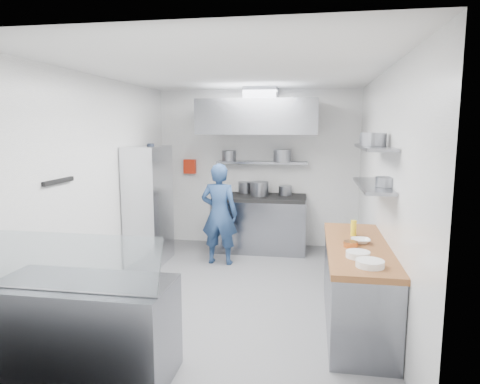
% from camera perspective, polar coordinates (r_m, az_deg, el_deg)
% --- Properties ---
extents(floor, '(5.00, 5.00, 0.00)m').
position_cam_1_polar(floor, '(5.68, -1.04, -13.50)').
color(floor, '#58585A').
rests_on(floor, ground).
extents(ceiling, '(5.00, 5.00, 0.00)m').
position_cam_1_polar(ceiling, '(5.30, -1.12, 15.81)').
color(ceiling, silver).
rests_on(ceiling, wall_back).
extents(wall_back, '(3.60, 2.80, 0.02)m').
position_cam_1_polar(wall_back, '(7.76, 2.34, 3.18)').
color(wall_back, white).
rests_on(wall_back, floor).
extents(wall_front, '(3.60, 2.80, 0.02)m').
position_cam_1_polar(wall_front, '(2.93, -10.20, -6.11)').
color(wall_front, white).
rests_on(wall_front, floor).
extents(wall_left, '(2.80, 5.00, 0.02)m').
position_cam_1_polar(wall_left, '(5.91, -18.50, 1.01)').
color(wall_left, white).
rests_on(wall_left, floor).
extents(wall_right, '(2.80, 5.00, 0.02)m').
position_cam_1_polar(wall_right, '(5.28, 18.48, 0.15)').
color(wall_right, white).
rests_on(wall_right, floor).
extents(gas_range, '(1.60, 0.80, 0.90)m').
position_cam_1_polar(gas_range, '(7.51, 2.67, -4.36)').
color(gas_range, gray).
rests_on(gas_range, floor).
extents(cooktop, '(1.57, 0.78, 0.06)m').
position_cam_1_polar(cooktop, '(7.42, 2.69, -0.74)').
color(cooktop, black).
rests_on(cooktop, gas_range).
extents(stock_pot_left, '(0.27, 0.27, 0.20)m').
position_cam_1_polar(stock_pot_left, '(7.75, 0.76, 0.65)').
color(stock_pot_left, slate).
rests_on(stock_pot_left, cooktop).
extents(stock_pot_mid, '(0.33, 0.33, 0.24)m').
position_cam_1_polar(stock_pot_mid, '(7.44, 2.59, 0.46)').
color(stock_pot_mid, slate).
rests_on(stock_pot_mid, cooktop).
extents(stock_pot_right, '(0.23, 0.23, 0.16)m').
position_cam_1_polar(stock_pot_right, '(7.52, 6.06, 0.20)').
color(stock_pot_right, slate).
rests_on(stock_pot_right, cooktop).
extents(over_range_shelf, '(1.60, 0.30, 0.04)m').
position_cam_1_polar(over_range_shelf, '(7.58, 2.94, 3.96)').
color(over_range_shelf, gray).
rests_on(over_range_shelf, wall_back).
extents(shelf_pot_a, '(0.25, 0.25, 0.18)m').
position_cam_1_polar(shelf_pot_a, '(7.79, -1.47, 4.90)').
color(shelf_pot_a, slate).
rests_on(shelf_pot_a, over_range_shelf).
extents(shelf_pot_b, '(0.31, 0.31, 0.22)m').
position_cam_1_polar(shelf_pot_b, '(7.39, 5.66, 4.81)').
color(shelf_pot_b, slate).
rests_on(shelf_pot_b, over_range_shelf).
extents(extractor_hood, '(1.90, 1.15, 0.55)m').
position_cam_1_polar(extractor_hood, '(7.15, 2.60, 9.93)').
color(extractor_hood, gray).
rests_on(extractor_hood, wall_back).
extents(hood_duct, '(0.55, 0.55, 0.24)m').
position_cam_1_polar(hood_duct, '(7.39, 2.84, 12.84)').
color(hood_duct, slate).
rests_on(hood_duct, extractor_hood).
extents(red_firebox, '(0.22, 0.10, 0.26)m').
position_cam_1_polar(red_firebox, '(7.96, -6.70, 3.41)').
color(red_firebox, red).
rests_on(red_firebox, wall_back).
extents(chef, '(0.60, 0.41, 1.59)m').
position_cam_1_polar(chef, '(6.69, -2.77, -2.94)').
color(chef, navy).
rests_on(chef, floor).
extents(wire_rack, '(0.50, 0.90, 1.85)m').
position_cam_1_polar(wire_rack, '(6.84, -12.06, -1.77)').
color(wire_rack, silver).
rests_on(wire_rack, floor).
extents(rack_bin_a, '(0.15, 0.19, 0.17)m').
position_cam_1_polar(rack_bin_a, '(6.77, -12.34, -2.96)').
color(rack_bin_a, white).
rests_on(rack_bin_a, wire_rack).
extents(rack_bin_b, '(0.13, 0.17, 0.15)m').
position_cam_1_polar(rack_bin_b, '(7.02, -11.40, 1.61)').
color(rack_bin_b, yellow).
rests_on(rack_bin_b, wire_rack).
extents(rack_jar, '(0.11, 0.11, 0.18)m').
position_cam_1_polar(rack_jar, '(6.74, -11.83, 5.58)').
color(rack_jar, black).
rests_on(rack_jar, wire_rack).
extents(knife_strip, '(0.04, 0.55, 0.05)m').
position_cam_1_polar(knife_strip, '(5.11, -23.05, 1.33)').
color(knife_strip, black).
rests_on(knife_strip, wall_left).
extents(prep_counter_base, '(0.62, 2.00, 0.84)m').
position_cam_1_polar(prep_counter_base, '(4.91, 15.23, -12.19)').
color(prep_counter_base, gray).
rests_on(prep_counter_base, floor).
extents(prep_counter_top, '(0.65, 2.04, 0.06)m').
position_cam_1_polar(prep_counter_top, '(4.77, 15.44, -7.12)').
color(prep_counter_top, brown).
rests_on(prep_counter_top, prep_counter_base).
extents(plate_stack_a, '(0.25, 0.25, 0.06)m').
position_cam_1_polar(plate_stack_a, '(4.05, 16.94, -9.11)').
color(plate_stack_a, white).
rests_on(plate_stack_a, prep_counter_top).
extents(plate_stack_b, '(0.23, 0.23, 0.06)m').
position_cam_1_polar(plate_stack_b, '(4.30, 15.45, -8.02)').
color(plate_stack_b, white).
rests_on(plate_stack_b, prep_counter_top).
extents(copper_pan, '(0.15, 0.15, 0.06)m').
position_cam_1_polar(copper_pan, '(4.64, 14.53, -6.74)').
color(copper_pan, orange).
rests_on(copper_pan, prep_counter_top).
extents(squeeze_bottle, '(0.07, 0.07, 0.18)m').
position_cam_1_polar(squeeze_bottle, '(5.10, 14.91, -4.67)').
color(squeeze_bottle, yellow).
rests_on(squeeze_bottle, prep_counter_top).
extents(mixing_bowl, '(0.22, 0.22, 0.05)m').
position_cam_1_polar(mixing_bowl, '(4.81, 15.77, -6.30)').
color(mixing_bowl, white).
rests_on(mixing_bowl, prep_counter_top).
extents(wall_shelf_lower, '(0.30, 1.30, 0.04)m').
position_cam_1_polar(wall_shelf_lower, '(4.95, 17.23, 0.84)').
color(wall_shelf_lower, gray).
rests_on(wall_shelf_lower, wall_right).
extents(wall_shelf_upper, '(0.30, 1.30, 0.04)m').
position_cam_1_polar(wall_shelf_upper, '(4.92, 17.45, 5.69)').
color(wall_shelf_upper, gray).
rests_on(wall_shelf_upper, wall_right).
extents(shelf_pot_c, '(0.23, 0.23, 0.10)m').
position_cam_1_polar(shelf_pot_c, '(4.75, 18.95, 1.29)').
color(shelf_pot_c, slate).
rests_on(shelf_pot_c, wall_shelf_lower).
extents(shelf_pot_d, '(0.29, 0.29, 0.14)m').
position_cam_1_polar(shelf_pot_d, '(4.92, 17.32, 6.75)').
color(shelf_pot_d, slate).
rests_on(shelf_pot_d, wall_shelf_upper).
extents(display_case, '(1.50, 0.70, 0.85)m').
position_cam_1_polar(display_case, '(4.06, -19.92, -16.88)').
color(display_case, gray).
rests_on(display_case, floor).
extents(display_glass, '(1.47, 0.19, 0.42)m').
position_cam_1_polar(display_glass, '(3.73, -21.34, -8.62)').
color(display_glass, silver).
rests_on(display_glass, display_case).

